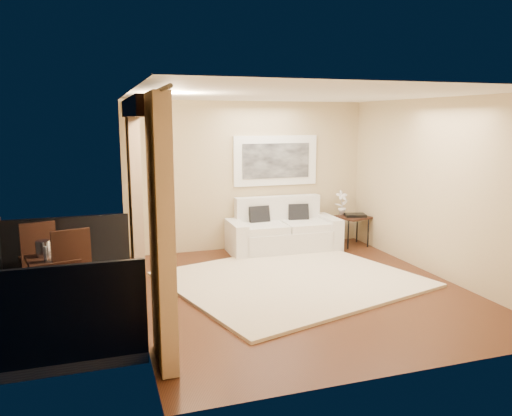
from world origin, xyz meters
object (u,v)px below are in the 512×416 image
bistro_table (53,264)px  balcony_chair_near (74,267)px  orchid (342,203)px  sofa (282,232)px  ice_bucket (43,248)px  balcony_chair_far (38,252)px  side_table (353,219)px

bistro_table → balcony_chair_near: (0.26, -0.27, 0.01)m
orchid → balcony_chair_near: bearing=-155.1°
sofa → ice_bucket: 4.28m
balcony_chair_near → ice_bucket: (-0.36, 0.35, 0.17)m
sofa → balcony_chair_near: 4.11m
ice_bucket → balcony_chair_far: bearing=102.4°
balcony_chair_far → ice_bucket: 0.62m
bistro_table → balcony_chair_far: balcony_chair_far is taller
side_table → sofa: bearing=176.2°
sofa → side_table: (1.40, -0.09, 0.17)m
sofa → orchid: size_ratio=4.29×
bistro_table → ice_bucket: bearing=141.0°
sofa → bistro_table: 4.21m
sofa → balcony_chair_far: 4.18m
side_table → balcony_chair_far: balcony_chair_far is taller
sofa → balcony_chair_far: (-4.00, -1.20, 0.26)m
bistro_table → balcony_chair_near: balcony_chair_near is taller
side_table → balcony_chair_near: 5.31m
sofa → ice_bucket: bearing=-154.7°
bistro_table → balcony_chair_far: size_ratio=0.68×
balcony_chair_far → balcony_chair_near: bearing=104.9°
balcony_chair_near → balcony_chair_far: bearing=103.2°
orchid → sofa: bearing=-176.2°
bistro_table → balcony_chair_far: bearing=109.2°
sofa → balcony_chair_far: size_ratio=1.95×
sofa → ice_bucket: sofa is taller
side_table → balcony_chair_far: size_ratio=0.63×
sofa → balcony_chair_near: size_ratio=1.90×
bistro_table → balcony_chair_near: size_ratio=0.66×
sofa → orchid: (1.24, 0.08, 0.46)m
bistro_table → ice_bucket: ice_bucket is taller
orchid → bistro_table: 5.38m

